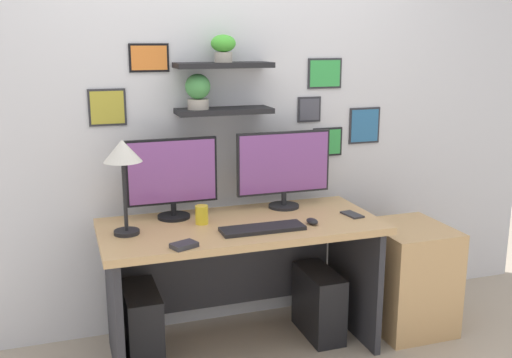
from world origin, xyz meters
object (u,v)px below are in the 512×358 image
computer_tower_right (319,303)px  computer_tower_left (142,327)px  keyboard (263,229)px  desk (239,257)px  drawer_cabinet (408,277)px  computer_mouse (312,221)px  scissors_tray (184,245)px  desk_lamp (123,158)px  cell_phone (352,215)px  monitor_right (284,167)px  monitor_left (172,176)px  pen_cup (202,215)px

computer_tower_right → computer_tower_left: bearing=179.6°
computer_tower_right → keyboard: bearing=-156.5°
desk → drawer_cabinet: size_ratio=2.37×
computer_mouse → scissors_tray: size_ratio=0.75×
computer_mouse → desk_lamp: size_ratio=0.19×
computer_tower_left → desk: bearing=2.1°
keyboard → scissors_tray: 0.46m
cell_phone → scissors_tray: bearing=-176.7°
desk → cell_phone: bearing=-10.6°
monitor_right → desk_lamp: desk_lamp is taller
desk_lamp → drawer_cabinet: 1.84m
monitor_left → monitor_right: (0.65, 0.00, 0.01)m
desk → computer_mouse: size_ratio=16.73×
cell_phone → computer_tower_left: cell_phone is taller
pen_cup → drawer_cabinet: size_ratio=0.16×
keyboard → drawer_cabinet: keyboard is taller
monitor_right → desk: bearing=-153.3°
desk → computer_mouse: (0.35, -0.19, 0.23)m
cell_phone → pen_cup: size_ratio=1.40×
drawer_cabinet → computer_tower_left: (-1.59, 0.08, -0.11)m
monitor_left → desk_lamp: desk_lamp is taller
computer_mouse → scissors_tray: computer_mouse is taller
computer_mouse → drawer_cabinet: computer_mouse is taller
monitor_left → drawer_cabinet: size_ratio=0.79×
computer_mouse → desk: bearing=151.7°
pen_cup → computer_tower_right: (0.69, -0.03, -0.60)m
scissors_tray → cell_phone: bearing=12.0°
monitor_right → desk_lamp: (-0.93, -0.21, 0.15)m
drawer_cabinet → computer_tower_right: (-0.55, 0.08, -0.12)m
monitor_right → desk_lamp: bearing=-167.6°
monitor_right → scissors_tray: size_ratio=4.72×
cell_phone → monitor_left: bearing=154.8°
scissors_tray → monitor_right: bearing=35.4°
cell_phone → pen_cup: pen_cup is taller
desk_lamp → scissors_tray: bearing=-51.1°
computer_mouse → drawer_cabinet: (0.68, 0.09, -0.45)m
monitor_left → monitor_right: bearing=0.0°
monitor_left → drawer_cabinet: 1.54m
computer_mouse → pen_cup: (-0.56, 0.19, 0.04)m
computer_tower_right → desk: bearing=176.7°
cell_phone → drawer_cabinet: cell_phone is taller
scissors_tray → computer_tower_right: 1.07m
pen_cup → desk_lamp: bearing=-173.5°
monitor_right → computer_tower_left: 1.19m
computer_mouse → cell_phone: (0.28, 0.07, -0.01)m
pen_cup → computer_tower_left: 0.68m
cell_phone → computer_tower_right: size_ratio=0.35×
computer_mouse → scissors_tray: (-0.73, -0.14, -0.00)m
monitor_right → computer_mouse: (0.03, -0.36, -0.23)m
drawer_cabinet → cell_phone: bearing=-177.8°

